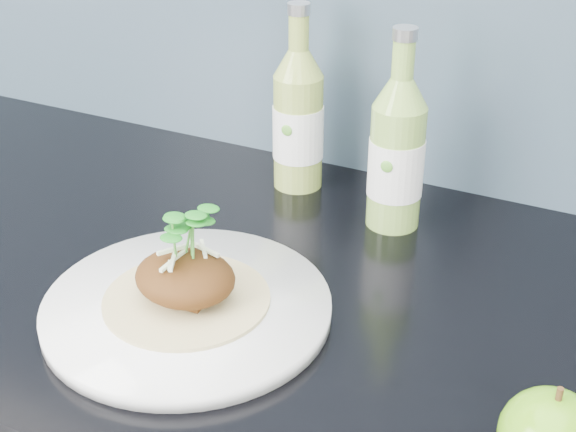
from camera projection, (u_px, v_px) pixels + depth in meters
name	position (u px, v px, depth m)	size (l,w,h in m)	color
dinner_plate	(187.00, 307.00, 0.78)	(0.36, 0.36, 0.02)	white
pork_taco	(185.00, 275.00, 0.76)	(0.16, 0.16, 0.10)	tan
cider_bottle_left	(298.00, 120.00, 0.99)	(0.08, 0.08, 0.23)	#90A745
cider_bottle_right	(397.00, 154.00, 0.90)	(0.07, 0.07, 0.23)	#85B049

